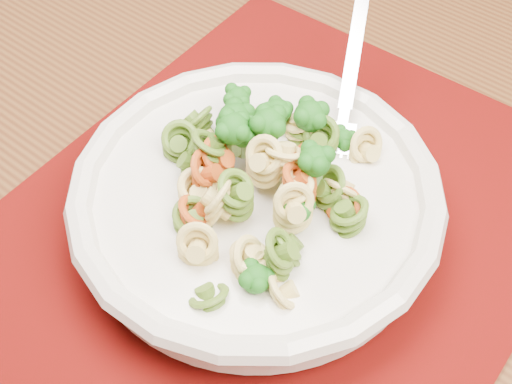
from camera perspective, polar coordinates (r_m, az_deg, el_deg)
name	(u,v)px	position (r m, az deg, el deg)	size (l,w,h in m)	color
dining_table	(128,217)	(0.67, -10.17, -2.02)	(1.77, 1.51, 0.73)	#5A3619
placemat	(266,238)	(0.54, 0.80, -3.70)	(0.48, 0.37, 0.00)	#500305
pasta_bowl	(256,200)	(0.52, 0.00, -0.65)	(0.27, 0.27, 0.05)	silver
pasta_broccoli_heap	(256,187)	(0.51, 0.00, 0.43)	(0.23, 0.23, 0.06)	#E1BD6F
fork	(340,138)	(0.54, 6.75, 4.28)	(0.19, 0.02, 0.01)	silver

